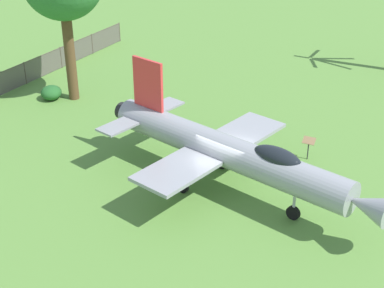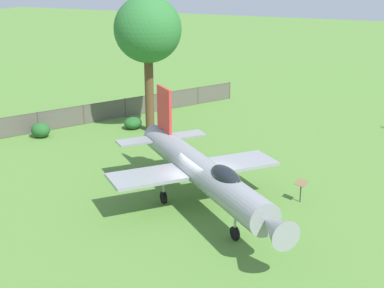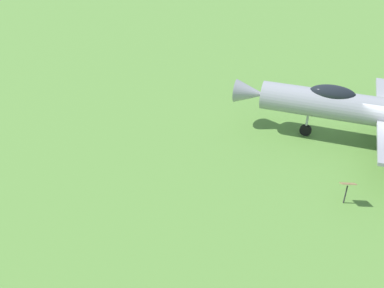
{
  "view_description": "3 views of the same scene",
  "coord_description": "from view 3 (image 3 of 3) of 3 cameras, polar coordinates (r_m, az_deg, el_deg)",
  "views": [
    {
      "loc": [
        -21.74,
        1.46,
        13.61
      ],
      "look_at": [
        1.19,
        1.42,
        1.64
      ],
      "focal_mm": 53.31,
      "sensor_mm": 36.0,
      "label": 1
    },
    {
      "loc": [
        -22.38,
        -10.11,
        11.27
      ],
      "look_at": [
        0.97,
        0.86,
        2.84
      ],
      "focal_mm": 51.62,
      "sensor_mm": 36.0,
      "label": 2
    },
    {
      "loc": [
        13.39,
        -15.39,
        12.25
      ],
      "look_at": [
        -1.66,
        -9.31,
        1.5
      ],
      "focal_mm": 41.38,
      "sensor_mm": 36.0,
      "label": 3
    }
  ],
  "objects": [
    {
      "name": "ground_plane",
      "position": [
        23.8,
        22.89,
        -0.43
      ],
      "size": [
        200.0,
        200.0,
        0.0
      ],
      "primitive_type": "plane",
      "color": "#568438"
    },
    {
      "name": "info_plaque",
      "position": [
        19.17,
        19.39,
        -5.23
      ],
      "size": [
        0.62,
        0.71,
        1.14
      ],
      "color": "#333333",
      "rests_on": "ground_plane"
    },
    {
      "name": "display_jet",
      "position": [
        22.79,
        23.14,
        3.9
      ],
      "size": [
        10.85,
        11.88,
        5.05
      ],
      "rotation": [
        0.0,
        0.0,
        4.0
      ],
      "color": "gray",
      "rests_on": "ground_plane"
    }
  ]
}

